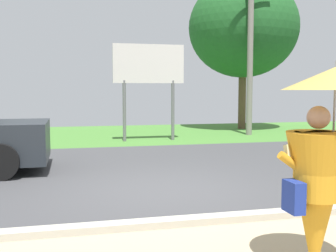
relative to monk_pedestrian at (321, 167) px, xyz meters
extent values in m
cube|color=#424244|center=(-0.67, 5.85, -1.16)|extent=(40.00, 8.00, 0.10)
cube|color=#488133|center=(-0.67, 13.85, -1.16)|extent=(40.00, 8.00, 0.10)
cube|color=#B2AD9E|center=(-0.67, 1.85, -1.06)|extent=(40.00, 0.24, 0.10)
cone|color=orange|center=(-0.04, 0.00, -0.38)|extent=(0.60, 0.60, 1.45)
cylinder|color=orange|center=(-0.04, 0.00, 0.02)|extent=(0.44, 0.44, 0.65)
sphere|color=tan|center=(-0.04, 0.00, 0.48)|extent=(0.22, 0.22, 0.22)
cylinder|color=orange|center=(-0.30, 0.02, 0.05)|extent=(0.29, 0.08, 0.24)
cylinder|color=gray|center=(0.13, 0.00, 0.52)|extent=(0.02, 0.02, 0.75)
cone|color=gold|center=(0.13, 0.00, 0.85)|extent=(1.01, 1.01, 0.22)
cylinder|color=gray|center=(0.13, 0.00, 0.97)|extent=(0.02, 0.02, 0.10)
cube|color=beige|center=(-0.34, 0.05, 0.15)|extent=(0.02, 0.11, 0.16)
cube|color=navy|center=(-0.31, -0.05, -0.26)|extent=(0.12, 0.24, 0.30)
cylinder|color=black|center=(-3.76, 7.44, -0.73)|extent=(0.76, 0.28, 0.76)
cylinder|color=black|center=(-3.76, 5.44, -0.73)|extent=(0.76, 0.28, 0.76)
cylinder|color=gray|center=(4.85, 12.20, 2.06)|extent=(0.24, 0.24, 6.34)
cylinder|color=slate|center=(-0.44, 11.23, -0.01)|extent=(0.12, 0.12, 2.20)
cylinder|color=slate|center=(1.36, 11.23, -0.01)|extent=(0.12, 0.12, 2.20)
cube|color=silver|center=(0.46, 11.23, 1.69)|extent=(2.60, 0.10, 1.40)
cylinder|color=brown|center=(5.68, 14.82, 0.47)|extent=(0.36, 0.36, 3.15)
ellipsoid|color=#1E5623|center=(5.68, 14.82, 3.68)|extent=(5.14, 5.14, 4.68)
camera|label=1|loc=(-2.34, -3.44, 0.74)|focal=43.80mm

